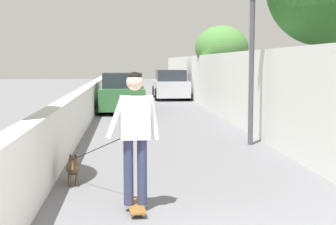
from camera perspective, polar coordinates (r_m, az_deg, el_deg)
ground_plane at (r=18.35m, az=-1.32°, el=-0.37°), size 80.00×80.00×0.00m
wall_left at (r=16.32m, az=-9.34°, el=0.82°), size 48.00×0.30×1.15m
fence_right at (r=16.60m, az=7.38°, el=2.86°), size 48.00×0.30×2.27m
tree_right_mid at (r=23.63m, az=6.11°, el=7.26°), size 2.47×2.47×3.64m
lamp_post at (r=12.00m, az=9.51°, el=9.10°), size 0.36×0.36×3.85m
skateboard at (r=6.77m, az=-3.70°, el=-10.50°), size 0.81×0.27×0.08m
person_skateboarder at (r=6.56m, az=-3.76°, el=-1.68°), size 0.25×0.71×1.75m
dog at (r=8.30m, az=-10.71°, el=-6.07°), size 1.90×1.11×1.06m
car_near at (r=19.96m, az=-5.19°, el=2.16°), size 3.87×1.80×1.54m
car_far at (r=26.70m, az=0.29°, el=3.09°), size 3.86×1.80×1.54m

